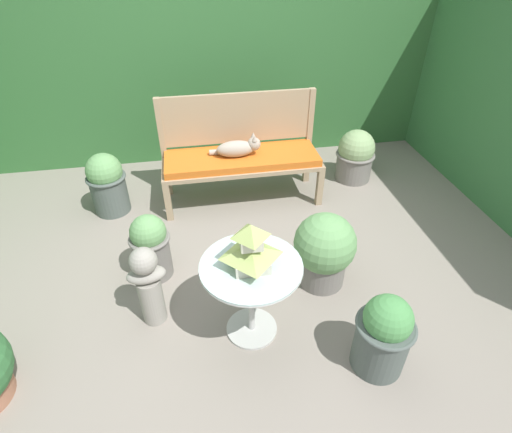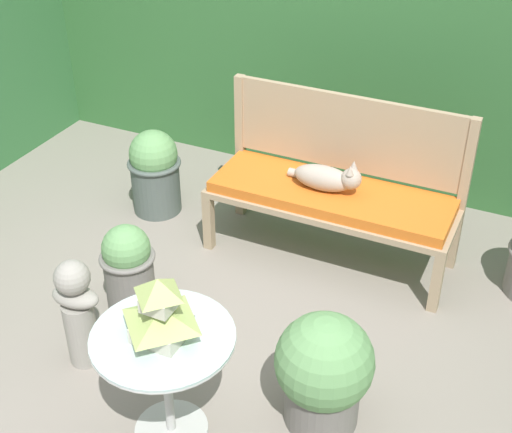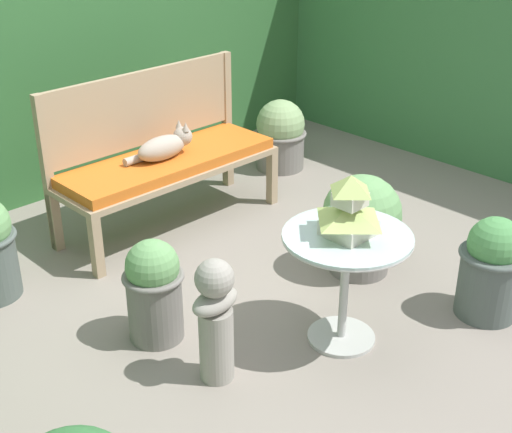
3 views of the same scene
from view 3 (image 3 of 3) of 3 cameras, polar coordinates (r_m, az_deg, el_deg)
name	(u,v)px [view 3 (image 3 of 3)]	position (r m, az deg, el deg)	size (l,w,h in m)	color
ground	(244,286)	(4.20, -0.98, -5.58)	(30.00, 30.00, 0.00)	gray
foliage_hedge_back	(18,21)	(5.62, -18.52, 14.64)	(6.40, 0.94, 2.40)	#336633
foliage_hedge_right	(490,47)	(6.10, 18.25, 12.75)	(0.70, 3.50, 1.83)	#38703D
garden_bench	(169,166)	(4.75, -7.00, 3.99)	(1.54, 0.53, 0.50)	tan
bench_backrest	(144,115)	(4.83, -8.99, 8.00)	(1.54, 0.06, 1.02)	tan
cat	(165,146)	(4.67, -7.31, 5.62)	(0.49, 0.17, 0.22)	#A89989
patio_table	(346,258)	(3.54, 7.22, -3.34)	(0.64, 0.64, 0.61)	#B7B7B2
pagoda_birdhouse	(349,210)	(3.42, 7.47, 0.53)	(0.29, 0.29, 0.31)	beige
garden_bust	(216,317)	(3.33, -3.25, -8.01)	(0.27, 0.18, 0.64)	gray
potted_plant_table_far	(154,289)	(3.67, -8.17, -5.77)	(0.32, 0.32, 0.56)	slate
potted_plant_bench_left	(280,135)	(5.72, 1.96, 6.52)	(0.42, 0.42, 0.56)	slate
potted_plant_path_edge	(491,268)	(4.01, 18.31, -3.93)	(0.36, 0.36, 0.58)	#4C5651
potted_plant_patio_mid	(361,223)	(4.25, 8.42, -0.54)	(0.47, 0.47, 0.61)	slate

